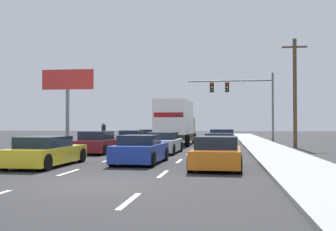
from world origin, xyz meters
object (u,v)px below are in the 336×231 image
Objects in this scene: car_yellow at (46,152)px; car_gray at (222,139)px; car_navy at (132,139)px; car_blue at (141,150)px; car_black at (220,137)px; car_silver at (162,144)px; car_white at (219,145)px; car_red at (149,136)px; car_orange at (217,154)px; traffic_signal_mast at (237,92)px; roadside_billboard at (68,88)px; utility_pole_mid at (295,91)px; pedestrian_near_corner at (104,132)px; car_maroon at (98,143)px; box_truck at (176,120)px.

car_yellow is 16.27m from car_gray.
car_navy reaches higher than car_blue.
car_silver is at bearing -102.47° from car_black.
car_black is at bearing 45.53° from car_navy.
car_black is 14.90m from car_white.
car_red is 22.79m from car_yellow.
car_orange is 0.50× the size of traffic_signal_mast.
utility_pole_mid is at bearing -20.54° from roadside_billboard.
traffic_signal_mast is (1.56, 25.56, 4.41)m from car_orange.
car_gray is at bearing -24.83° from pedestrian_near_corner.
car_navy is 7.16m from car_gray.
traffic_signal_mast is at bearing 109.77° from utility_pole_mid.
car_navy reaches higher than car_silver.
car_blue is 13.44m from car_gray.
car_yellow is 6.97m from car_orange.
utility_pole_mid is 22.00m from roadside_billboard.
car_maroon is 6.82m from car_blue.
pedestrian_near_corner is at bearing 131.22° from car_white.
car_white is at bearing -69.52° from box_truck.
car_maroon is 1.00× the size of car_gray.
roadside_billboard reaches higher than pedestrian_near_corner.
pedestrian_near_corner reaches higher than car_white.
car_yellow is at bearing -106.80° from car_black.
car_navy is at bearing 115.72° from car_silver.
utility_pole_mid reaches higher than car_blue.
car_silver is at bearing -105.61° from traffic_signal_mast.
car_gray reaches higher than car_maroon.
roadside_billboard is (-8.19, 22.67, 4.74)m from car_yellow.
traffic_signal_mast is at bearing 61.53° from car_black.
car_silver is (3.60, -14.75, 0.00)m from car_red.
car_red is 0.48× the size of box_truck.
traffic_signal_mast is 1.19× the size of roadside_billboard.
car_orange is at bearing -90.48° from car_gray.
utility_pole_mid reaches higher than box_truck.
car_yellow is 3.98m from car_blue.
car_navy is at bearing 114.37° from car_orange.
car_yellow is at bearing -129.62° from utility_pole_mid.
traffic_signal_mast is at bearing 57.90° from box_truck.
car_black is at bearing -0.71° from roadside_billboard.
car_yellow is at bearing -100.77° from box_truck.
car_silver is 8.60m from car_orange.
car_navy is 1.01× the size of car_maroon.
traffic_signal_mast is at bearing 26.97° from pedestrian_near_corner.
car_orange is at bearing -72.91° from car_red.
traffic_signal_mast is (4.91, 24.04, 4.41)m from car_blue.
car_gray is at bearing 64.18° from car_yellow.
traffic_signal_mast is at bearing 18.77° from car_red.
car_black is 1.07× the size of car_orange.
pedestrian_near_corner is (-7.14, 17.90, 0.44)m from car_blue.
car_white is at bearing 2.00° from car_maroon.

